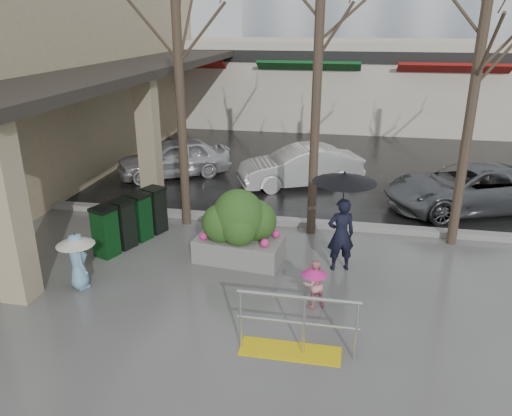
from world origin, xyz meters
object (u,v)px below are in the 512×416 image
(car_c, at_px, (469,188))
(child_blue, at_px, (77,255))
(news_boxes, at_px, (131,220))
(car_a, at_px, (174,158))
(handrail, at_px, (295,332))
(woman, at_px, (343,208))
(tree_mideast, at_px, (484,23))
(car_b, at_px, (300,166))
(tree_west, at_px, (176,12))
(planter, at_px, (239,227))
(child_pink, at_px, (314,281))
(tree_midwest, at_px, (320,4))

(car_c, bearing_deg, child_blue, -74.50)
(news_boxes, distance_m, car_a, 5.35)
(handrail, bearing_deg, news_boxes, 141.07)
(woman, bearing_deg, tree_mideast, -162.69)
(child_blue, xyz_separation_m, car_b, (3.53, 7.20, -0.07))
(news_boxes, relative_size, car_b, 0.54)
(tree_west, height_order, car_c, tree_west)
(planter, relative_size, car_b, 0.51)
(child_pink, bearing_deg, car_a, -82.07)
(tree_midwest, relative_size, car_b, 1.83)
(planter, distance_m, car_b, 5.51)
(child_blue, xyz_separation_m, news_boxes, (0.14, 2.15, -0.13))
(child_pink, height_order, news_boxes, news_boxes)
(tree_midwest, relative_size, tree_mideast, 1.08)
(tree_west, relative_size, planter, 3.49)
(handrail, relative_size, tree_midwest, 0.27)
(news_boxes, bearing_deg, tree_midwest, 39.81)
(handrail, distance_m, car_c, 8.21)
(planter, relative_size, news_boxes, 0.95)
(tree_west, height_order, car_b, tree_west)
(handrail, distance_m, woman, 3.21)
(car_b, xyz_separation_m, car_c, (4.75, -1.24, 0.00))
(car_b, relative_size, car_c, 0.84)
(child_pink, relative_size, news_boxes, 0.44)
(car_b, bearing_deg, woman, -9.96)
(tree_west, distance_m, child_pink, 6.69)
(handrail, relative_size, child_blue, 1.67)
(handrail, xyz_separation_m, woman, (0.59, 2.99, 0.99))
(handrail, relative_size, planter, 0.97)
(woman, height_order, car_c, woman)
(car_a, bearing_deg, car_c, 50.17)
(car_a, xyz_separation_m, car_c, (8.99, -1.48, 0.00))
(woman, bearing_deg, handrail, 60.82)
(planter, bearing_deg, car_b, 82.47)
(planter, bearing_deg, woman, -0.03)
(tree_mideast, xyz_separation_m, woman, (-2.55, -1.81, -3.50))
(woman, relative_size, child_blue, 1.88)
(car_b, bearing_deg, tree_midwest, -14.15)
(car_a, bearing_deg, planter, 1.19)
(planter, distance_m, news_boxes, 2.71)
(tree_midwest, relative_size, car_c, 1.54)
(woman, xyz_separation_m, news_boxes, (-4.81, 0.42, -0.79))
(woman, height_order, car_b, woman)
(news_boxes, bearing_deg, child_blue, -72.81)
(tree_west, distance_m, woman, 5.72)
(handrail, bearing_deg, car_c, 61.46)
(child_pink, bearing_deg, news_boxes, -52.14)
(tree_mideast, xyz_separation_m, car_b, (-3.97, 3.66, -4.23))
(tree_west, distance_m, tree_midwest, 3.20)
(handrail, xyz_separation_m, tree_west, (-3.36, 4.80, 4.71))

